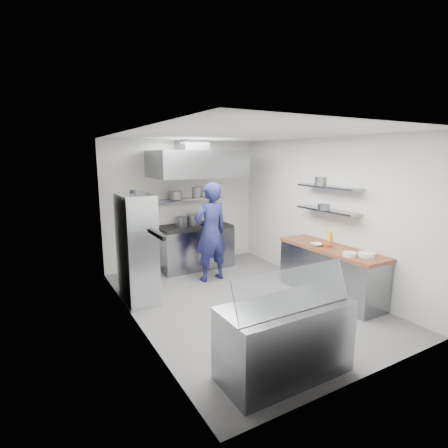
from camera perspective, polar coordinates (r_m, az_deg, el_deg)
floor at (r=6.20m, az=2.81°, el=-12.36°), size 5.00×5.00×0.00m
ceiling at (r=5.70m, az=3.08°, el=14.44°), size 5.00×5.00×0.00m
wall_back at (r=7.98m, az=-6.77°, el=3.32°), size 3.60×2.80×0.02m
wall_front at (r=3.97m, az=22.79°, el=-5.28°), size 3.60×2.80×0.02m
wall_left at (r=5.07m, az=-14.49°, el=-1.37°), size 2.80×5.00×0.02m
wall_right at (r=6.91m, az=15.63°, el=1.80°), size 2.80×5.00×0.02m
gas_range at (r=7.85m, az=-4.79°, el=-3.86°), size 1.60×0.80×0.90m
cooktop at (r=7.74m, az=-4.85°, el=-0.42°), size 1.57×0.78×0.06m
stock_pot_left at (r=7.65m, az=-6.94°, el=0.40°), size 0.28×0.28×0.20m
stock_pot_mid at (r=7.77m, az=-4.87°, el=0.76°), size 0.36×0.36×0.24m
stock_pot_right at (r=8.08m, az=-1.11°, el=0.89°), size 0.28×0.28×0.16m
over_range_shelf at (r=7.86m, az=-5.66°, el=4.10°), size 1.60×0.30×0.04m
shelf_pot_a at (r=7.61m, az=-7.88°, el=4.66°), size 0.27×0.27×0.18m
shelf_pot_b at (r=8.16m, az=-4.57°, el=5.29°), size 0.31×0.31×0.22m
extractor_hood at (r=7.43m, az=-4.45°, el=9.76°), size 1.90×1.15×0.55m
hood_duct at (r=7.64m, az=-5.23°, el=12.63°), size 0.55×0.55×0.24m
red_firebox at (r=7.53m, az=-15.39°, el=2.69°), size 0.22×0.10×0.26m
chef at (r=6.90m, az=-2.17°, el=-1.35°), size 0.75×0.52×1.96m
wire_rack at (r=6.09m, az=-14.08°, el=-3.89°), size 0.50×0.90×1.85m
rack_bin_a at (r=6.18m, az=-14.17°, el=-4.88°), size 0.18×0.22×0.20m
rack_bin_b at (r=6.55m, az=-15.57°, el=0.42°), size 0.14×0.18×0.16m
rack_jar at (r=6.19m, az=-14.65°, el=4.56°), size 0.10×0.10×0.18m
knife_strip at (r=4.20m, az=-11.01°, el=-1.65°), size 0.04×0.55×0.05m
prep_counter_base at (r=6.51m, az=16.94°, el=-7.71°), size 0.62×2.00×0.84m
prep_counter_top at (r=6.39m, az=17.16°, el=-3.88°), size 0.65×2.04×0.06m
plate_stack_a at (r=5.97m, az=22.23°, el=-4.64°), size 0.27×0.27×0.06m
plate_stack_b at (r=5.90m, az=19.81°, el=-4.66°), size 0.21×0.21×0.06m
copper_pan at (r=6.36m, az=16.43°, el=-3.35°), size 0.18×0.18×0.06m
squeeze_bottle at (r=6.77m, az=16.84°, el=-1.98°), size 0.07×0.07×0.18m
mixing_bowl at (r=6.38m, az=14.91°, el=-3.27°), size 0.22×0.22×0.05m
wall_shelf_lower at (r=6.58m, az=16.53°, el=2.18°), size 0.30×1.30×0.04m
wall_shelf_upper at (r=6.53m, az=16.73°, el=5.83°), size 0.30×1.30×0.04m
shelf_pot_c at (r=6.45m, az=15.99°, el=2.68°), size 0.22×0.22×0.10m
shelf_pot_d at (r=6.89m, az=15.71°, el=6.88°), size 0.27×0.27×0.14m
display_case at (r=4.19m, az=9.84°, el=-18.16°), size 1.50×0.70×0.85m
display_glass at (r=3.83m, az=11.31°, el=-10.41°), size 1.47×0.19×0.42m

